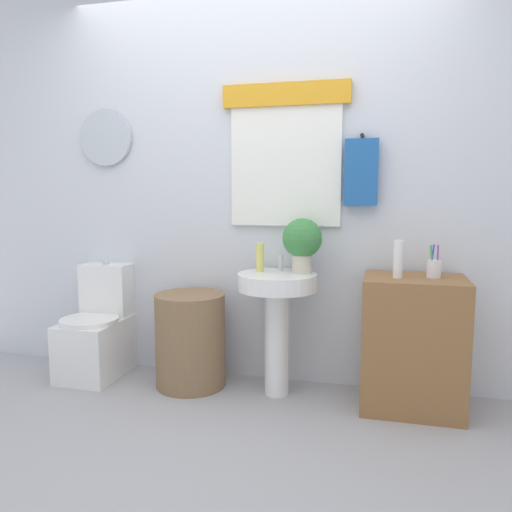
# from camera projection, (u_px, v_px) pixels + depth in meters

# --- Properties ---
(ground_plane) EXTENTS (8.00, 8.00, 0.00)m
(ground_plane) POSITION_uv_depth(u_px,v_px,m) (197.00, 460.00, 2.33)
(ground_plane) COLOR #A3A3A8
(back_wall) EXTENTS (4.40, 0.18, 2.60)m
(back_wall) POSITION_uv_depth(u_px,v_px,m) (258.00, 183.00, 3.26)
(back_wall) COLOR silver
(back_wall) RESTS_ON ground_plane
(toilet) EXTENTS (0.38, 0.51, 0.77)m
(toilet) POSITION_uv_depth(u_px,v_px,m) (98.00, 333.00, 3.40)
(toilet) COLOR white
(toilet) RESTS_ON ground_plane
(laundry_hamper) EXTENTS (0.45, 0.45, 0.60)m
(laundry_hamper) POSITION_uv_depth(u_px,v_px,m) (190.00, 340.00, 3.19)
(laundry_hamper) COLOR #846647
(laundry_hamper) RESTS_ON ground_plane
(pedestal_sink) EXTENTS (0.48, 0.48, 0.76)m
(pedestal_sink) POSITION_uv_depth(u_px,v_px,m) (277.00, 306.00, 3.02)
(pedestal_sink) COLOR white
(pedestal_sink) RESTS_ON ground_plane
(faucet) EXTENTS (0.03, 0.03, 0.10)m
(faucet) POSITION_uv_depth(u_px,v_px,m) (281.00, 263.00, 3.11)
(faucet) COLOR silver
(faucet) RESTS_ON pedestal_sink
(wooden_cabinet) EXTENTS (0.56, 0.44, 0.77)m
(wooden_cabinet) POSITION_uv_depth(u_px,v_px,m) (413.00, 343.00, 2.85)
(wooden_cabinet) COLOR olive
(wooden_cabinet) RESTS_ON ground_plane
(soap_bottle) EXTENTS (0.05, 0.05, 0.18)m
(soap_bottle) POSITION_uv_depth(u_px,v_px,m) (260.00, 257.00, 3.06)
(soap_bottle) COLOR #DBD166
(soap_bottle) RESTS_ON pedestal_sink
(potted_plant) EXTENTS (0.24, 0.24, 0.33)m
(potted_plant) POSITION_uv_depth(u_px,v_px,m) (302.00, 241.00, 3.00)
(potted_plant) COLOR beige
(potted_plant) RESTS_ON pedestal_sink
(lotion_bottle) EXTENTS (0.05, 0.05, 0.21)m
(lotion_bottle) POSITION_uv_depth(u_px,v_px,m) (398.00, 259.00, 2.77)
(lotion_bottle) COLOR white
(lotion_bottle) RESTS_ON wooden_cabinet
(toothbrush_cup) EXTENTS (0.08, 0.08, 0.19)m
(toothbrush_cup) POSITION_uv_depth(u_px,v_px,m) (434.00, 268.00, 2.79)
(toothbrush_cup) COLOR silver
(toothbrush_cup) RESTS_ON wooden_cabinet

